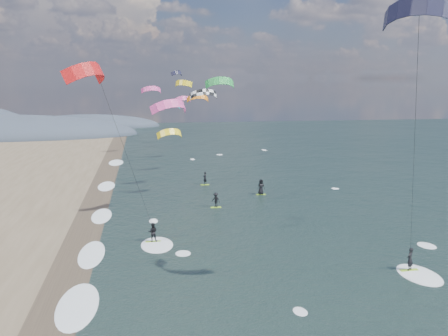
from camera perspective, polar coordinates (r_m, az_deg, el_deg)
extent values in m
cube|color=#382D23|center=(35.81, -17.52, -12.17)|extent=(3.00, 240.00, 0.00)
ellipsoid|color=#3D4756|center=(144.24, -15.33, 4.54)|extent=(40.00, 18.00, 7.00)
cube|color=#97D525|center=(38.14, 20.40, -10.90)|extent=(1.33, 0.40, 0.06)
imported|color=black|center=(37.85, 20.49, -9.70)|extent=(0.71, 0.67, 1.64)
ellipsoid|color=white|center=(37.65, 21.41, -11.29)|extent=(2.60, 4.20, 0.12)
cylinder|color=black|center=(32.40, 20.92, 2.12)|extent=(0.02, 0.02, 17.31)
cube|color=#97D525|center=(42.14, -8.11, -8.32)|extent=(1.25, 0.38, 0.06)
imported|color=black|center=(41.89, -8.14, -7.26)|extent=(0.82, 0.67, 1.58)
ellipsoid|color=white|center=(41.40, -7.67, -8.70)|extent=(2.60, 4.20, 0.12)
cylinder|color=black|center=(37.43, -10.98, 1.26)|extent=(0.02, 0.02, 14.47)
cube|color=#97D525|center=(52.46, -0.94, -4.51)|extent=(1.10, 0.35, 0.05)
imported|color=black|center=(52.26, -0.94, -3.65)|extent=(1.14, 1.09, 1.56)
cube|color=#97D525|center=(58.32, 4.24, -3.02)|extent=(1.10, 0.35, 0.05)
imported|color=black|center=(58.12, 4.25, -2.15)|extent=(0.92, 0.66, 1.77)
cube|color=#97D525|center=(63.51, -2.18, -1.91)|extent=(1.10, 0.35, 0.05)
imported|color=black|center=(63.34, -2.19, -1.15)|extent=(0.70, 0.71, 1.65)
ellipsoid|color=white|center=(32.01, -16.36, -14.87)|extent=(2.40, 5.40, 0.11)
ellipsoid|color=white|center=(40.30, -14.80, -9.49)|extent=(2.40, 5.40, 0.11)
ellipsoid|color=white|center=(50.76, -13.63, -5.33)|extent=(2.40, 5.40, 0.11)
ellipsoid|color=white|center=(64.34, -12.72, -2.02)|extent=(2.40, 5.40, 0.11)
ellipsoid|color=white|center=(82.00, -11.99, 0.62)|extent=(2.40, 5.40, 0.11)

